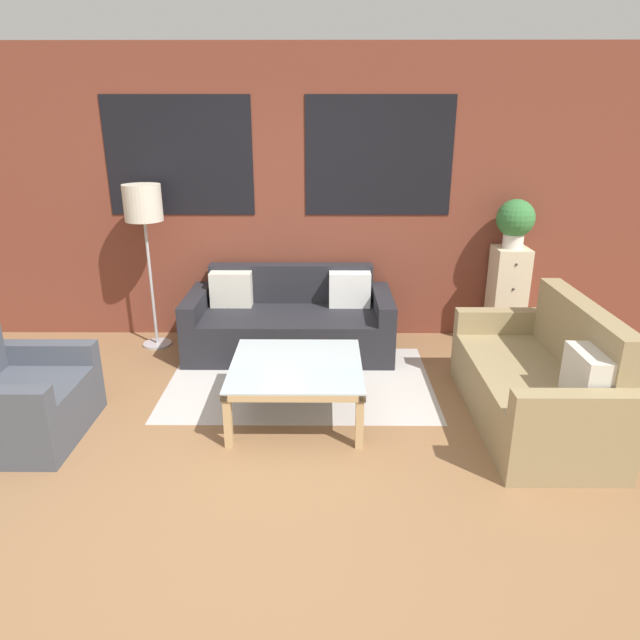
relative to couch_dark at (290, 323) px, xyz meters
The scene contains 10 objects.
ground_plane 1.97m from the couch_dark, 93.03° to the right, with size 16.00×16.00×0.00m, color #8E6642.
wall_back_brick 1.23m from the couch_dark, 101.94° to the left, with size 8.40×0.09×2.80m.
rug 0.78m from the couch_dark, 80.47° to the right, with size 2.25×1.48×0.00m.
couch_dark is the anchor object (origin of this frame).
settee_vintage 2.35m from the couch_dark, 35.83° to the right, with size 0.80×1.67×0.92m.
armchair_corner 2.43m from the couch_dark, 139.06° to the right, with size 0.80×0.91×0.84m.
coffee_table 1.29m from the couch_dark, 84.64° to the right, with size 0.98×0.98×0.43m.
floor_lamp 1.72m from the couch_dark, behind, with size 0.35×0.35×1.58m.
drawer_cabinet 2.16m from the couch_dark, ahead, with size 0.32×0.36×0.97m.
potted_plant 2.35m from the couch_dark, ahead, with size 0.36×0.36×0.46m.
Camera 1 is at (0.43, -3.21, 2.18)m, focal length 32.00 mm.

